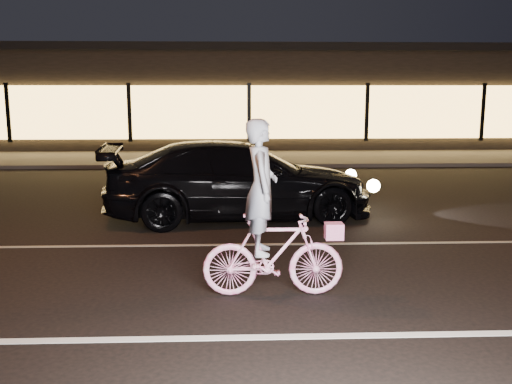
{
  "coord_description": "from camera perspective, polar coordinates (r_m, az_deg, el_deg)",
  "views": [
    {
      "loc": [
        -0.57,
        -6.94,
        2.5
      ],
      "look_at": [
        -0.28,
        0.6,
        1.13
      ],
      "focal_mm": 40.0,
      "sensor_mm": 36.0,
      "label": 1
    }
  ],
  "objects": [
    {
      "name": "ground",
      "position": [
        7.4,
        2.39,
        -9.45
      ],
      "size": [
        90.0,
        90.0,
        0.0
      ],
      "primitive_type": "plane",
      "color": "black",
      "rests_on": "ground"
    },
    {
      "name": "storefront",
      "position": [
        25.91,
        -0.94,
        9.56
      ],
      "size": [
        25.4,
        8.42,
        4.2
      ],
      "color": "black",
      "rests_on": "ground"
    },
    {
      "name": "cyclist",
      "position": [
        6.88,
        1.4,
        -4.29
      ],
      "size": [
        1.71,
        0.59,
        2.16
      ],
      "rotation": [
        0.0,
        0.0,
        1.57
      ],
      "color": "#FC3794",
      "rests_on": "ground"
    },
    {
      "name": "lane_stripe_far",
      "position": [
        9.3,
        1.41,
        -5.25
      ],
      "size": [
        60.0,
        0.1,
        0.01
      ],
      "primitive_type": "cube",
      "color": "gray",
      "rests_on": "ground"
    },
    {
      "name": "sedan",
      "position": [
        11.04,
        -1.73,
        1.2
      ],
      "size": [
        5.37,
        2.67,
        1.5
      ],
      "rotation": [
        0.0,
        0.0,
        1.68
      ],
      "color": "black",
      "rests_on": "ground"
    },
    {
      "name": "lane_stripe_near",
      "position": [
        6.01,
        3.56,
        -14.25
      ],
      "size": [
        60.0,
        0.12,
        0.01
      ],
      "primitive_type": "cube",
      "color": "silver",
      "rests_on": "ground"
    },
    {
      "name": "sidewalk",
      "position": [
        20.09,
        -0.55,
        3.36
      ],
      "size": [
        30.0,
        4.0,
        0.12
      ],
      "primitive_type": "cube",
      "color": "#383533",
      "rests_on": "ground"
    }
  ]
}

